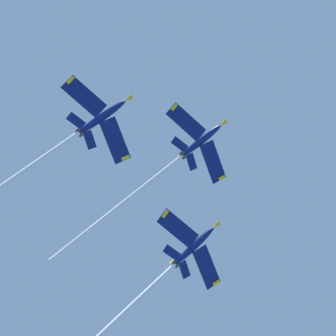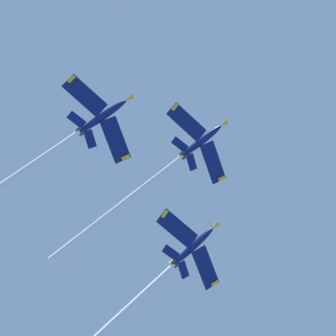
% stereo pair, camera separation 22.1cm
% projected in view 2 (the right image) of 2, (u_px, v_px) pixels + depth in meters
% --- Properties ---
extents(jet_lead, '(19.60, 42.01, 23.54)m').
position_uv_depth(jet_lead, '(181.00, 157.00, 103.91)').
color(jet_lead, navy).
extents(jet_left_wing, '(19.51, 41.37, 24.41)m').
position_uv_depth(jet_left_wing, '(166.00, 272.00, 99.93)').
color(jet_left_wing, navy).
extents(jet_right_wing, '(19.60, 42.13, 22.92)m').
position_uv_depth(jet_right_wing, '(64.00, 143.00, 94.11)').
color(jet_right_wing, navy).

